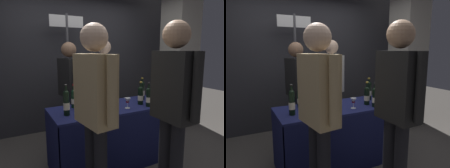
{
  "view_description": "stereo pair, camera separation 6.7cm",
  "coord_description": "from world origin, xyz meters",
  "views": [
    {
      "loc": [
        -1.25,
        -2.29,
        1.53
      ],
      "look_at": [
        0.0,
        0.0,
        1.09
      ],
      "focal_mm": 32.69,
      "sensor_mm": 36.0,
      "label": 1
    },
    {
      "loc": [
        -1.19,
        -2.32,
        1.53
      ],
      "look_at": [
        0.0,
        0.0,
        1.09
      ],
      "focal_mm": 32.69,
      "sensor_mm": 36.0,
      "label": 2
    }
  ],
  "objects": [
    {
      "name": "display_bottle_4",
      "position": [
        0.42,
        -0.23,
        0.92
      ],
      "size": [
        0.07,
        0.07,
        0.32
      ],
      "color": "black",
      "rests_on": "tasting_table"
    },
    {
      "name": "booth_signpost",
      "position": [
        -0.22,
        1.19,
        1.34
      ],
      "size": [
        0.58,
        0.04,
        2.12
      ],
      "color": "#47474C",
      "rests_on": "ground_plane"
    },
    {
      "name": "display_bottle_2",
      "position": [
        0.58,
        0.12,
        0.93
      ],
      "size": [
        0.08,
        0.08,
        0.33
      ],
      "color": "black",
      "rests_on": "tasting_table"
    },
    {
      "name": "wine_glass_mid",
      "position": [
        0.14,
        -0.17,
        0.88
      ],
      "size": [
        0.08,
        0.08,
        0.13
      ],
      "color": "silver",
      "rests_on": "tasting_table"
    },
    {
      "name": "vendor_presenter",
      "position": [
        0.28,
        0.78,
        1.02
      ],
      "size": [
        0.26,
        0.63,
        1.69
      ],
      "rotation": [
        0.0,
        0.0,
        -1.47
      ],
      "color": "black",
      "rests_on": "ground_plane"
    },
    {
      "name": "display_bottle_1",
      "position": [
        -0.45,
        0.19,
        0.91
      ],
      "size": [
        0.08,
        0.08,
        0.31
      ],
      "color": "black",
      "rests_on": "tasting_table"
    },
    {
      "name": "vendor_assistant",
      "position": [
        -0.34,
        0.71,
        0.99
      ],
      "size": [
        0.27,
        0.6,
        1.64
      ],
      "rotation": [
        0.0,
        0.0,
        -1.43
      ],
      "color": "#2D3347",
      "rests_on": "ground_plane"
    },
    {
      "name": "display_bottle_6",
      "position": [
        -0.37,
        -0.02,
        0.93
      ],
      "size": [
        0.07,
        0.07,
        0.35
      ],
      "color": "black",
      "rests_on": "tasting_table"
    },
    {
      "name": "back_partition",
      "position": [
        0.0,
        1.59,
        1.45
      ],
      "size": [
        5.06,
        0.12,
        2.91
      ],
      "primitive_type": "cube",
      "color": "#2D2D33",
      "rests_on": "ground_plane"
    },
    {
      "name": "display_bottle_5",
      "position": [
        0.39,
        -0.09,
        0.92
      ],
      "size": [
        0.08,
        0.08,
        0.32
      ],
      "color": "black",
      "rests_on": "tasting_table"
    },
    {
      "name": "concrete_pillar",
      "position": [
        1.91,
        0.69,
        1.6
      ],
      "size": [
        0.54,
        0.54,
        3.2
      ],
      "primitive_type": "cube",
      "color": "gray",
      "rests_on": "ground_plane"
    },
    {
      "name": "ground_plane",
      "position": [
        0.0,
        0.0,
        0.0
      ],
      "size": [
        12.0,
        12.0,
        0.0
      ],
      "primitive_type": "plane",
      "color": "#514C47"
    },
    {
      "name": "display_bottle_0",
      "position": [
        -0.31,
        0.15,
        0.93
      ],
      "size": [
        0.07,
        0.07,
        0.34
      ],
      "color": "#38230F",
      "rests_on": "tasting_table"
    },
    {
      "name": "taster_foreground_left",
      "position": [
        0.11,
        -0.97,
        1.08
      ],
      "size": [
        0.24,
        0.57,
        1.78
      ],
      "rotation": [
        0.0,
        0.0,
        1.58
      ],
      "color": "black",
      "rests_on": "ground_plane"
    },
    {
      "name": "featured_wine_bottle",
      "position": [
        -0.63,
        -0.08,
        0.94
      ],
      "size": [
        0.07,
        0.07,
        0.36
      ],
      "color": "black",
      "rests_on": "tasting_table"
    },
    {
      "name": "display_bottle_3",
      "position": [
        -0.27,
        -0.12,
        0.91
      ],
      "size": [
        0.07,
        0.07,
        0.29
      ],
      "color": "#38230F",
      "rests_on": "tasting_table"
    },
    {
      "name": "tasting_table",
      "position": [
        0.0,
        0.0,
        0.54
      ],
      "size": [
        1.6,
        0.69,
        0.79
      ],
      "color": "#191E51",
      "rests_on": "ground_plane"
    },
    {
      "name": "wine_glass_near_vendor",
      "position": [
        -0.43,
        -0.23,
        0.89
      ],
      "size": [
        0.08,
        0.08,
        0.14
      ],
      "color": "silver",
      "rests_on": "tasting_table"
    },
    {
      "name": "taster_foreground_right",
      "position": [
        -0.55,
        -0.69,
        1.06
      ],
      "size": [
        0.26,
        0.59,
        1.75
      ],
      "rotation": [
        0.0,
        0.0,
        1.69
      ],
      "color": "black",
      "rests_on": "ground_plane"
    }
  ]
}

